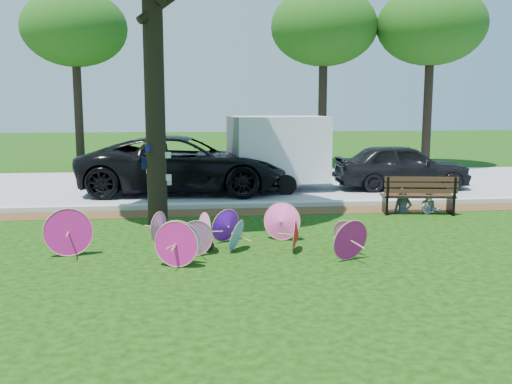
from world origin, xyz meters
TOP-DOWN VIEW (x-y plane):
  - ground at (0.00, 0.00)m, footprint 90.00×90.00m
  - mulch_strip at (0.00, 4.50)m, footprint 90.00×1.00m
  - curb at (0.00, 5.20)m, footprint 90.00×0.30m
  - street at (0.00, 9.35)m, footprint 90.00×8.00m
  - parasol_pile at (-0.31, 0.66)m, footprint 5.77×2.18m
  - black_van at (-1.05, 7.82)m, footprint 6.39×3.33m
  - dark_pickup at (5.77, 7.88)m, footprint 4.21×1.71m
  - cargo_trailer at (1.85, 7.97)m, footprint 3.04×2.13m
  - park_bench at (4.71, 3.90)m, footprint 1.87×0.94m
  - person_left at (4.36, 3.95)m, footprint 0.50×0.41m
  - person_right at (5.06, 3.95)m, footprint 0.64×0.56m
  - bg_trees at (2.64, 14.61)m, footprint 18.95×6.87m

SIDE VIEW (x-z plane):
  - ground at x=0.00m, z-range 0.00..0.00m
  - mulch_strip at x=0.00m, z-range 0.00..0.01m
  - street at x=0.00m, z-range 0.00..0.01m
  - curb at x=0.00m, z-range 0.00..0.12m
  - parasol_pile at x=-0.31m, z-range -0.08..0.80m
  - park_bench at x=4.71m, z-range 0.00..0.93m
  - person_right at x=5.06m, z-range 0.00..1.12m
  - person_left at x=4.36m, z-range 0.00..1.20m
  - dark_pickup at x=5.77m, z-range 0.00..1.43m
  - black_van at x=-1.05m, z-range 0.00..1.72m
  - cargo_trailer at x=1.85m, z-range 0.00..2.59m
  - bg_trees at x=2.64m, z-range 2.07..9.47m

